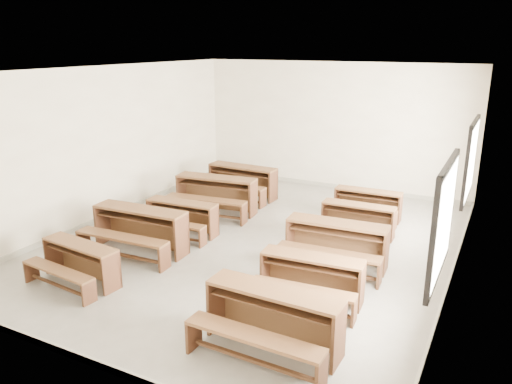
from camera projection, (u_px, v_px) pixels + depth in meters
The scene contains 11 objects.
room at pixel (261, 131), 8.82m from camera, with size 8.50×8.50×3.20m.
desk_set_0 at pixel (79, 260), 7.82m from camera, with size 1.48×0.87×0.64m.
desk_set_1 at pixel (139, 227), 8.97m from camera, with size 1.82×1.01×0.80m.
desk_set_2 at pixel (181, 215), 9.81m from camera, with size 1.50×0.84×0.65m.
desk_set_3 at pixel (215, 192), 11.02m from camera, with size 1.89×1.14×0.81m.
desk_set_4 at pixel (242, 179), 12.13m from camera, with size 1.74×0.94×0.77m.
desk_set_5 at pixel (272, 315), 6.09m from camera, with size 1.74×0.93×0.78m.
desk_set_6 at pixel (311, 275), 7.26m from camera, with size 1.56×0.90×0.68m.
desk_set_7 at pixel (336, 241), 8.38m from camera, with size 1.75×0.99×0.76m.
desk_set_8 at pixel (357, 218), 9.70m from camera, with size 1.43×0.77×0.63m.
desk_set_9 at pixel (367, 202), 10.64m from camera, with size 1.42×0.76×0.63m.
Camera 1 is at (4.04, -7.82, 3.65)m, focal length 35.00 mm.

